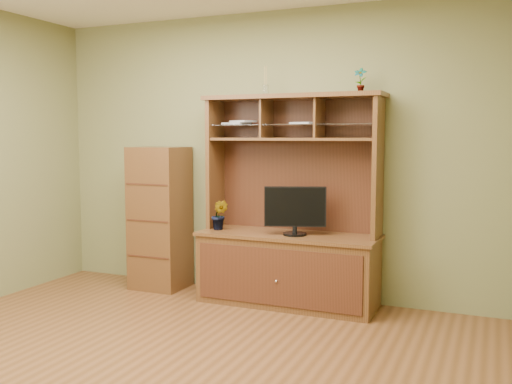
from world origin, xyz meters
The scene contains 8 objects.
room centered at (0.00, 0.00, 1.35)m, with size 4.54×4.04×2.74m.
media_hutch centered at (0.34, 1.73, 0.52)m, with size 1.66×0.61×1.90m.
monitor centered at (0.43, 1.65, 0.88)m, with size 0.53×0.23×0.43m.
orchid_plant centered at (-0.32, 1.65, 0.79)m, with size 0.16×0.13×0.28m, color #336121.
top_plant centered at (0.95, 1.80, 2.01)m, with size 0.11×0.08×0.21m, color #296924.
reed_diffuser centered at (0.08, 1.80, 2.00)m, with size 0.05×0.05×0.27m.
magazines centered at (0.03, 1.81, 1.65)m, with size 0.94×0.24×0.04m.
side_cabinet centered at (-1.04, 1.75, 0.71)m, with size 0.51×0.46×1.42m.
Camera 1 is at (2.07, -3.09, 1.53)m, focal length 40.00 mm.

